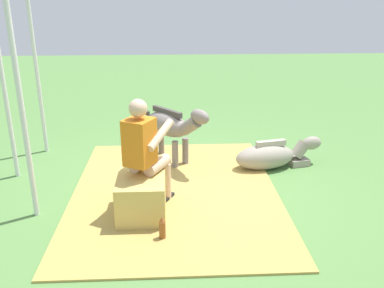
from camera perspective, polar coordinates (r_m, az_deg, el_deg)
name	(u,v)px	position (r m, az deg, el deg)	size (l,w,h in m)	color
ground_plane	(191,184)	(5.57, -0.10, -5.54)	(24.00, 24.00, 0.00)	#568442
hay_patch	(175,192)	(5.35, -2.30, -6.56)	(3.39, 2.58, 0.02)	tan
hay_bale	(142,196)	(4.78, -6.91, -7.14)	(0.71, 0.53, 0.48)	tan
person_seated	(146,149)	(4.70, -6.39, -0.74)	(0.72, 0.60, 1.36)	#D8AD8C
pony_standing	(171,126)	(6.05, -2.86, 2.48)	(1.12, 1.00, 0.94)	slate
pony_lying	(271,156)	(6.11, 10.82, -1.57)	(0.58, 1.36, 0.42)	gray
soda_bottle	(162,228)	(4.36, -4.09, -11.48)	(0.07, 0.07, 0.27)	brown
tent_pole_left	(22,111)	(4.73, -22.28, 4.25)	(0.06, 0.06, 2.48)	silver
tent_pole_right	(37,74)	(6.77, -20.46, 8.95)	(0.06, 0.06, 2.48)	silver
tent_pole_mid	(4,88)	(5.94, -24.36, 6.98)	(0.06, 0.06, 2.48)	silver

